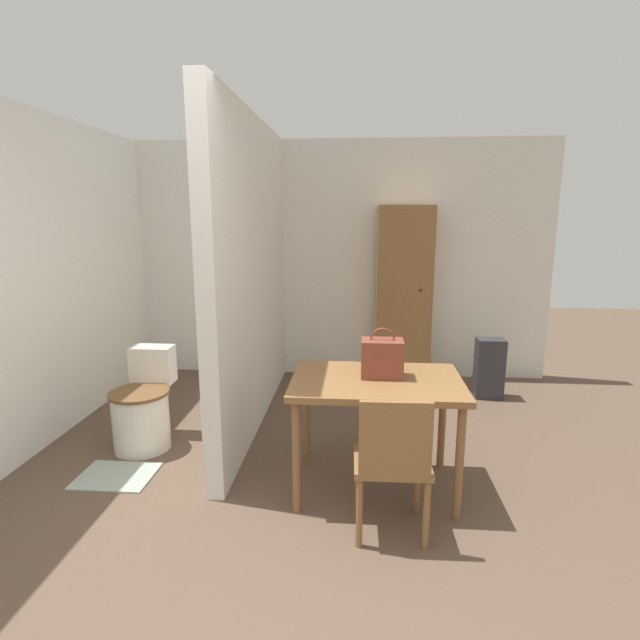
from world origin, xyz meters
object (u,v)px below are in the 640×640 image
dining_table (376,392)px  wooden_chair (392,459)px  space_heater (489,368)px  toilet (143,409)px  handbag (382,358)px  wooden_cabinet (403,296)px

dining_table → wooden_chair: (0.07, -0.49, -0.19)m
dining_table → wooden_chair: bearing=-81.3°
wooden_chair → dining_table: bearing=97.6°
dining_table → space_heater: size_ratio=1.82×
toilet → handbag: size_ratio=2.30×
wooden_cabinet → space_heater: size_ratio=3.15×
space_heater → handbag: bearing=-123.4°
handbag → wooden_cabinet: 2.12m
toilet → handbag: handbag is taller
wooden_cabinet → space_heater: (0.81, -0.41, -0.63)m
toilet → wooden_cabinet: 2.74m
toilet → wooden_cabinet: bearing=38.9°
wooden_cabinet → space_heater: wooden_cabinet is taller
dining_table → space_heater: bearing=56.6°
wooden_chair → space_heater: (1.07, 2.23, -0.17)m
handbag → space_heater: bearing=56.6°
dining_table → wooden_cabinet: bearing=81.1°
wooden_chair → wooden_cabinet: size_ratio=0.45×
wooden_chair → wooden_cabinet: bearing=83.2°
handbag → space_heater: 2.11m
dining_table → space_heater: dining_table is taller
space_heater → wooden_chair: bearing=-115.6°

